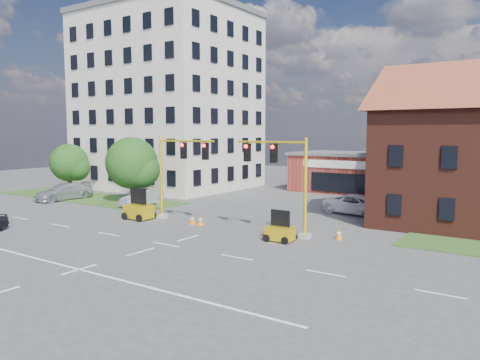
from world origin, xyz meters
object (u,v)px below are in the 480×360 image
(trailer_east, at_px, (280,232))
(trailer_west, at_px, (139,210))
(pickup_white, at_px, (358,205))
(signal_mast_east, at_px, (282,174))
(signal_mast_west, at_px, (178,168))

(trailer_east, bearing_deg, trailer_west, 177.09)
(pickup_white, bearing_deg, trailer_west, 140.12)
(signal_mast_east, relative_size, trailer_east, 3.42)
(signal_mast_west, relative_size, trailer_east, 3.42)
(signal_mast_west, bearing_deg, pickup_white, 44.72)
(trailer_west, bearing_deg, trailer_east, -1.03)
(signal_mast_west, height_order, trailer_west, signal_mast_west)
(signal_mast_west, bearing_deg, trailer_east, -9.23)
(pickup_white, bearing_deg, trailer_east, -174.10)
(trailer_west, distance_m, pickup_white, 17.13)
(trailer_west, relative_size, trailer_east, 1.25)
(signal_mast_west, distance_m, pickup_white, 14.56)
(signal_mast_west, xyz_separation_m, signal_mast_east, (8.71, 0.00, 0.00))
(signal_mast_west, distance_m, trailer_west, 4.45)
(signal_mast_east, bearing_deg, trailer_west, -173.75)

